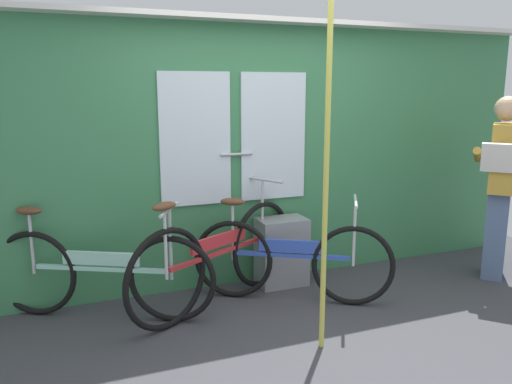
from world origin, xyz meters
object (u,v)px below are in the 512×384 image
Objects in this scene: bicycle_by_pole at (291,259)px; handrail_pole at (326,184)px; passenger_reading_newspaper at (500,184)px; bicycle_leaning_behind at (219,257)px; trash_bin_by_wall at (282,252)px; bicycle_near_door at (101,273)px.

bicycle_by_pole is 0.64× the size of handrail_pole.
handrail_pole is at bearing -27.08° from passenger_reading_newspaper.
handrail_pole is (0.44, -0.90, 0.72)m from bicycle_leaning_behind.
passenger_reading_newspaper is 0.74× the size of handrail_pole.
handrail_pole is at bearing -100.40° from trash_bin_by_wall.
bicycle_by_pole is at bearing -42.69° from bicycle_leaning_behind.
handrail_pole reaches higher than passenger_reading_newspaper.
bicycle_leaning_behind is at bearing -161.01° from trash_bin_by_wall.
bicycle_by_pole is at bearing 18.91° from bicycle_near_door.
trash_bin_by_wall is (0.65, 0.22, -0.10)m from bicycle_leaning_behind.
trash_bin_by_wall is (-1.91, 0.53, -0.57)m from passenger_reading_newspaper.
trash_bin_by_wall is (0.08, 0.36, -0.05)m from bicycle_by_pole.
bicycle_near_door is 0.70× the size of handrail_pole.
bicycle_leaning_behind reaches higher than bicycle_near_door.
bicycle_by_pole is 2.38× the size of trash_bin_by_wall.
trash_bin_by_wall is at bearing -58.27° from passenger_reading_newspaper.
trash_bin_by_wall is at bearing 32.78° from bicycle_near_door.
handrail_pole is at bearing -8.64° from bicycle_near_door.
bicycle_near_door is 1.09× the size of bicycle_by_pole.
trash_bin_by_wall is at bearing 108.10° from bicycle_by_pole.
bicycle_leaning_behind is (0.90, -0.09, 0.04)m from bicycle_near_door.
bicycle_leaning_behind is 0.59m from bicycle_by_pole.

